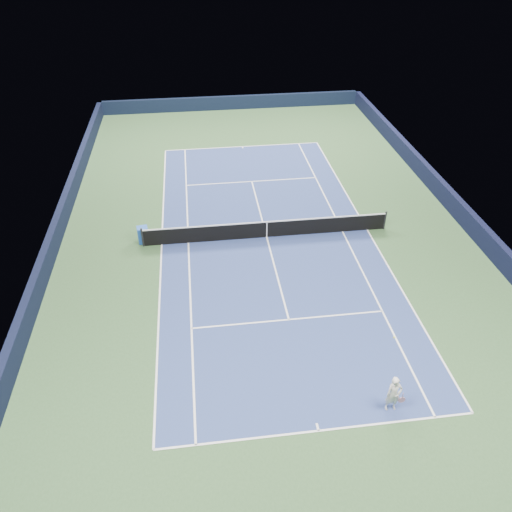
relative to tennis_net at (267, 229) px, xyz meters
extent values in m
plane|color=#2E4D2A|center=(0.00, 0.00, -0.50)|extent=(40.00, 40.00, 0.00)
cube|color=black|center=(0.00, 19.82, 0.05)|extent=(22.00, 0.35, 1.10)
cube|color=black|center=(10.82, 0.00, 0.05)|extent=(0.35, 40.00, 1.10)
cube|color=black|center=(-10.82, 0.00, 0.05)|extent=(0.35, 40.00, 1.10)
cube|color=navy|center=(0.00, 0.00, -0.50)|extent=(10.97, 23.77, 0.01)
cube|color=white|center=(0.00, 11.88, -0.50)|extent=(10.97, 0.08, 0.00)
cube|color=white|center=(0.00, -11.88, -0.50)|extent=(10.97, 0.08, 0.00)
cube|color=white|center=(5.49, 0.00, -0.50)|extent=(0.08, 23.77, 0.00)
cube|color=white|center=(-5.49, 0.00, -0.50)|extent=(0.08, 23.77, 0.00)
cube|color=white|center=(4.12, 0.00, -0.50)|extent=(0.08, 23.77, 0.00)
cube|color=white|center=(-4.12, 0.00, -0.50)|extent=(0.08, 23.77, 0.00)
cube|color=white|center=(0.00, 6.40, -0.50)|extent=(8.23, 0.08, 0.00)
cube|color=white|center=(0.00, -6.40, -0.50)|extent=(8.23, 0.08, 0.00)
cube|color=white|center=(0.00, 0.00, -0.50)|extent=(0.08, 12.80, 0.00)
cube|color=white|center=(0.00, 11.73, -0.50)|extent=(0.08, 0.30, 0.00)
cube|color=white|center=(0.00, -11.73, -0.50)|extent=(0.08, 0.30, 0.00)
cylinder|color=black|center=(-6.40, 0.00, 0.03)|extent=(0.10, 0.10, 1.07)
cylinder|color=black|center=(6.40, 0.00, 0.03)|extent=(0.10, 0.10, 1.07)
cube|color=black|center=(0.00, 0.00, -0.05)|extent=(12.80, 0.03, 0.91)
cube|color=white|center=(0.00, 0.00, 0.44)|extent=(12.80, 0.04, 0.06)
cube|color=white|center=(0.00, 0.00, -0.05)|extent=(0.05, 0.04, 0.91)
cube|color=#1D4CB0|center=(-6.40, 0.40, -0.06)|extent=(0.61, 0.57, 0.88)
cube|color=silver|center=(-6.11, 0.40, -0.05)|extent=(0.05, 0.39, 0.39)
imported|color=silver|center=(2.71, -11.31, 0.25)|extent=(0.55, 0.37, 1.51)
cylinder|color=pink|center=(3.03, -11.36, 0.20)|extent=(0.03, 0.03, 0.25)
cylinder|color=black|center=(3.03, -11.36, -0.04)|extent=(0.25, 0.02, 0.25)
cylinder|color=#C7809C|center=(3.03, -11.36, -0.04)|extent=(0.27, 0.02, 0.27)
sphere|color=yellow|center=(2.81, -10.31, 1.96)|extent=(0.07, 0.07, 0.07)
camera|label=1|loc=(-3.41, -21.68, 14.06)|focal=35.00mm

